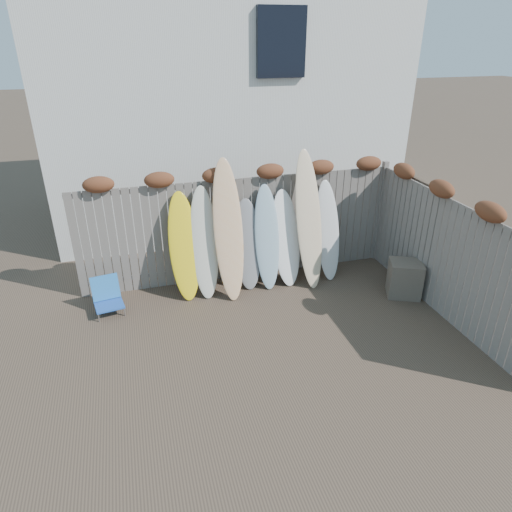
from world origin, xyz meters
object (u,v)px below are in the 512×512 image
object	(u,v)px
beach_chair	(107,296)
surfboard_0	(184,247)
wooden_crate	(405,279)
lattice_panel	(416,235)

from	to	relation	value
beach_chair	surfboard_0	size ratio (longest dim) A/B	0.31
wooden_crate	lattice_panel	xyz separation A→B (m)	(0.35, 0.35, 0.68)
beach_chair	lattice_panel	size ratio (longest dim) A/B	0.31
beach_chair	wooden_crate	world-z (taller)	wooden_crate
surfboard_0	beach_chair	bearing A→B (deg)	-170.10
wooden_crate	lattice_panel	size ratio (longest dim) A/B	0.33
wooden_crate	surfboard_0	world-z (taller)	surfboard_0
wooden_crate	surfboard_0	distance (m)	4.05
lattice_panel	surfboard_0	world-z (taller)	lattice_panel
wooden_crate	beach_chair	bearing A→B (deg)	169.91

